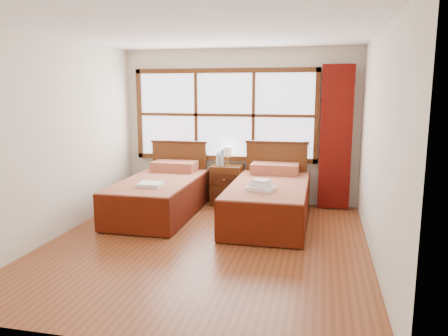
# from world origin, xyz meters

# --- Properties ---
(floor) EXTENTS (4.50, 4.50, 0.00)m
(floor) POSITION_xyz_m (0.00, 0.00, 0.00)
(floor) COLOR brown
(floor) RESTS_ON ground
(ceiling) EXTENTS (4.50, 4.50, 0.00)m
(ceiling) POSITION_xyz_m (0.00, 0.00, 2.60)
(ceiling) COLOR white
(ceiling) RESTS_ON wall_back
(wall_back) EXTENTS (4.00, 0.00, 4.00)m
(wall_back) POSITION_xyz_m (0.00, 2.25, 1.30)
(wall_back) COLOR silver
(wall_back) RESTS_ON floor
(wall_left) EXTENTS (0.00, 4.50, 4.50)m
(wall_left) POSITION_xyz_m (-2.00, 0.00, 1.30)
(wall_left) COLOR silver
(wall_left) RESTS_ON floor
(wall_right) EXTENTS (0.00, 4.50, 4.50)m
(wall_right) POSITION_xyz_m (2.00, 0.00, 1.30)
(wall_right) COLOR silver
(wall_right) RESTS_ON floor
(window) EXTENTS (3.16, 0.06, 1.56)m
(window) POSITION_xyz_m (-0.25, 2.21, 1.50)
(window) COLOR white
(window) RESTS_ON wall_back
(curtain) EXTENTS (0.50, 0.16, 2.30)m
(curtain) POSITION_xyz_m (1.60, 2.11, 1.17)
(curtain) COLOR #630F09
(curtain) RESTS_ON wall_back
(bed_left) EXTENTS (1.08, 2.10, 1.05)m
(bed_left) POSITION_xyz_m (-1.05, 1.20, 0.32)
(bed_left) COLOR #3B1A0C
(bed_left) RESTS_ON floor
(bed_right) EXTENTS (1.12, 2.16, 1.09)m
(bed_right) POSITION_xyz_m (0.66, 1.20, 0.33)
(bed_right) COLOR #3B1A0C
(bed_right) RESTS_ON floor
(nightstand) EXTENTS (0.50, 0.49, 0.67)m
(nightstand) POSITION_xyz_m (-0.16, 1.99, 0.34)
(nightstand) COLOR #512A11
(nightstand) RESTS_ON floor
(towels_left) EXTENTS (0.34, 0.30, 0.05)m
(towels_left) POSITION_xyz_m (-1.00, 0.66, 0.59)
(towels_left) COLOR white
(towels_left) RESTS_ON bed_left
(towels_right) EXTENTS (0.41, 0.38, 0.15)m
(towels_right) POSITION_xyz_m (0.60, 0.68, 0.64)
(towels_right) COLOR white
(towels_right) RESTS_ON bed_right
(lamp) EXTENTS (0.16, 0.16, 0.31)m
(lamp) POSITION_xyz_m (-0.16, 2.03, 0.89)
(lamp) COLOR gold
(lamp) RESTS_ON nightstand
(bottle_near) EXTENTS (0.06, 0.06, 0.23)m
(bottle_near) POSITION_xyz_m (-0.31, 1.95, 0.77)
(bottle_near) COLOR #A6C3D5
(bottle_near) RESTS_ON nightstand
(bottle_far) EXTENTS (0.07, 0.07, 0.27)m
(bottle_far) POSITION_xyz_m (-0.24, 1.96, 0.80)
(bottle_far) COLOR #A6C3D5
(bottle_far) RESTS_ON nightstand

